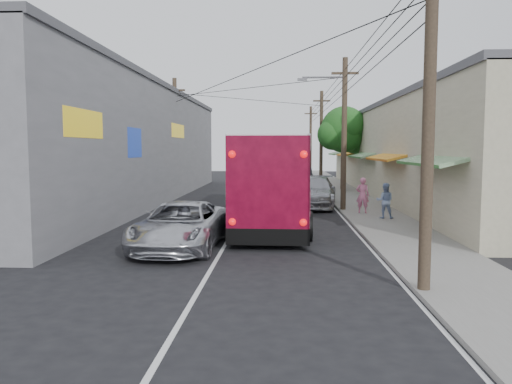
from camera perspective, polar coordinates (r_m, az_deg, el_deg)
ground at (r=13.90m, az=-5.22°, el=-8.87°), size 120.00×120.00×0.00m
sidewalk at (r=33.83m, az=10.65°, el=-0.63°), size 3.00×80.00×0.12m
building_right at (r=36.50m, az=17.33°, el=4.50°), size 7.09×40.00×6.25m
building_left at (r=33.04m, az=-15.56°, el=5.38°), size 7.20×36.00×7.25m
utility_poles at (r=33.71m, az=4.97°, el=6.34°), size 11.80×45.28×8.00m
street_tree at (r=39.70m, az=10.12°, el=6.87°), size 4.40×4.00×6.60m
coach_bus at (r=22.51m, az=2.11°, el=1.52°), size 3.23×13.22×3.79m
jeepney at (r=16.78m, az=-8.59°, el=-3.81°), size 2.80×5.66×1.55m
parked_suv at (r=28.60m, az=6.65°, el=0.01°), size 3.09×6.15×1.71m
parked_car_mid at (r=33.62m, az=7.01°, el=0.63°), size 2.14×4.72×1.57m
parked_car_far at (r=46.16m, az=5.34°, el=1.83°), size 1.69×4.80×1.58m
pedestrian_near at (r=25.34m, az=12.08°, el=-0.36°), size 0.74×0.59×1.77m
pedestrian_far at (r=23.65m, az=14.52°, el=-0.97°), size 0.89×0.75×1.63m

